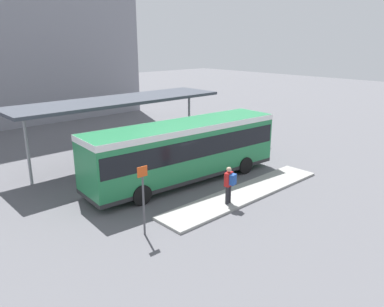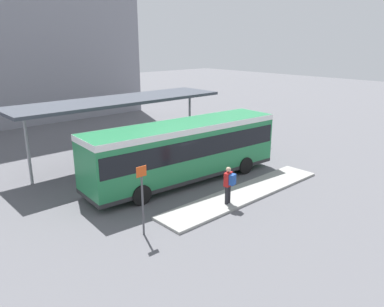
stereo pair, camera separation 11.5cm
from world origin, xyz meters
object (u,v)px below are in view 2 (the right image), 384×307
(city_bus, at_px, (184,148))
(pedestrian_waiting, at_px, (229,183))
(potted_planter_near_shelter, at_px, (93,176))
(bicycle_orange, at_px, (261,141))
(bicycle_green, at_px, (250,139))
(potted_planter_far_side, at_px, (207,146))
(platform_sign, at_px, (142,198))

(city_bus, distance_m, pedestrian_waiting, 3.86)
(city_bus, xyz_separation_m, potted_planter_near_shelter, (-4.10, 2.35, -1.20))
(bicycle_orange, xyz_separation_m, bicycle_green, (-0.26, 0.72, 0.02))
(bicycle_orange, xyz_separation_m, potted_planter_far_side, (-4.59, 0.76, 0.36))
(pedestrian_waiting, distance_m, potted_planter_near_shelter, 7.03)
(potted_planter_far_side, bearing_deg, potted_planter_near_shelter, 179.96)
(city_bus, relative_size, bicycle_orange, 6.68)
(bicycle_orange, height_order, platform_sign, platform_sign)
(pedestrian_waiting, bearing_deg, bicycle_orange, -71.70)
(pedestrian_waiting, relative_size, bicycle_green, 0.98)
(bicycle_orange, bearing_deg, pedestrian_waiting, -68.57)
(potted_planter_far_side, height_order, platform_sign, platform_sign)
(pedestrian_waiting, xyz_separation_m, potted_planter_near_shelter, (-3.48, 6.09, -0.47))
(platform_sign, bearing_deg, bicycle_orange, 19.77)
(bicycle_orange, height_order, bicycle_green, bicycle_green)
(bicycle_green, bearing_deg, pedestrian_waiting, -55.35)
(bicycle_green, relative_size, potted_planter_near_shelter, 1.44)
(city_bus, height_order, bicycle_green, city_bus)
(platform_sign, bearing_deg, potted_planter_far_side, 32.11)
(pedestrian_waiting, distance_m, bicycle_green, 10.83)
(potted_planter_far_side, xyz_separation_m, platform_sign, (-9.01, -5.65, 0.84))
(city_bus, distance_m, bicycle_orange, 8.87)
(potted_planter_near_shelter, bearing_deg, potted_planter_far_side, -0.04)
(bicycle_orange, relative_size, bicycle_green, 0.94)
(bicycle_green, bearing_deg, city_bus, -73.90)
(city_bus, xyz_separation_m, pedestrian_waiting, (-0.62, -3.74, -0.73))
(bicycle_orange, distance_m, potted_planter_far_side, 4.67)
(bicycle_green, relative_size, platform_sign, 0.63)
(pedestrian_waiting, distance_m, bicycle_orange, 10.67)
(city_bus, bearing_deg, bicycle_orange, 14.52)
(bicycle_green, xyz_separation_m, platform_sign, (-13.33, -5.61, 1.18))
(pedestrian_waiting, relative_size, potted_planter_near_shelter, 1.42)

